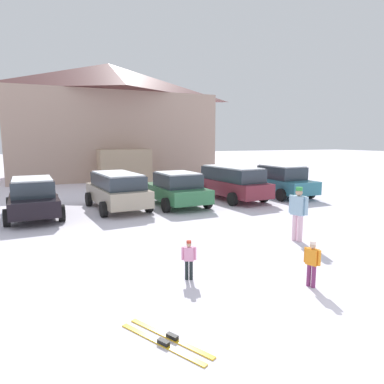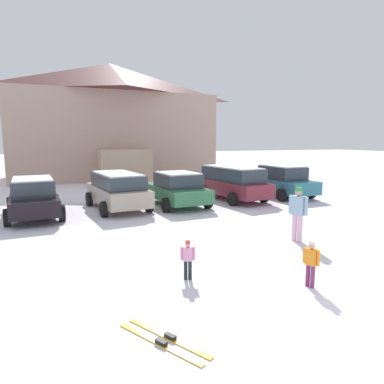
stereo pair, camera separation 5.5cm
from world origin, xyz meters
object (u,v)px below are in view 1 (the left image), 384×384
(parked_beige_suv, at_px, (117,190))
(skier_child_in_pink_snowsuit, at_px, (189,258))
(parked_green_coupe, at_px, (176,189))
(parked_maroon_van, at_px, (231,182))
(parked_teal_hatchback, at_px, (279,181))
(skier_adult_in_blue_parka, at_px, (298,211))
(parked_black_sedan, at_px, (33,197))
(pair_of_skis, at_px, (166,340))
(skier_child_in_orange_jacket, at_px, (312,261))
(ski_lodge, at_px, (110,120))

(parked_beige_suv, bearing_deg, skier_child_in_pink_snowsuit, -90.26)
(parked_green_coupe, relative_size, parked_maroon_van, 0.84)
(parked_teal_hatchback, bearing_deg, skier_adult_in_blue_parka, -123.52)
(parked_teal_hatchback, height_order, skier_child_in_pink_snowsuit, parked_teal_hatchback)
(skier_child_in_pink_snowsuit, bearing_deg, skier_adult_in_blue_parka, 18.73)
(parked_black_sedan, xyz_separation_m, skier_child_in_pink_snowsuit, (3.36, -8.25, -0.30))
(pair_of_skis, bearing_deg, parked_black_sedan, 101.68)
(parked_teal_hatchback, bearing_deg, skier_child_in_orange_jacket, -123.95)
(parked_black_sedan, xyz_separation_m, parked_green_coupe, (6.09, -0.08, 0.00))
(parked_beige_suv, distance_m, parked_teal_hatchback, 8.89)
(parked_green_coupe, relative_size, skier_child_in_pink_snowsuit, 4.64)
(parked_green_coupe, xyz_separation_m, skier_child_in_pink_snowsuit, (-2.74, -8.17, -0.30))
(parked_beige_suv, height_order, skier_adult_in_blue_parka, skier_adult_in_blue_parka)
(parked_black_sedan, relative_size, parked_maroon_van, 0.94)
(ski_lodge, distance_m, skier_child_in_orange_jacket, 24.59)
(parked_teal_hatchback, xyz_separation_m, skier_child_in_orange_jacket, (-6.70, -9.95, -0.30))
(parked_beige_suv, height_order, pair_of_skis, parked_beige_suv)
(parked_beige_suv, height_order, skier_child_in_pink_snowsuit, parked_beige_suv)
(parked_green_coupe, bearing_deg, parked_black_sedan, 179.22)
(parked_green_coupe, bearing_deg, skier_child_in_pink_snowsuit, -108.54)
(parked_black_sedan, bearing_deg, parked_teal_hatchback, 1.64)
(skier_adult_in_blue_parka, bearing_deg, parked_green_coupe, 101.96)
(skier_child_in_pink_snowsuit, bearing_deg, parked_green_coupe, 71.46)
(parked_black_sedan, distance_m, parked_beige_suv, 3.40)
(skier_child_in_pink_snowsuit, xyz_separation_m, pair_of_skis, (-1.23, -2.05, -0.48))
(ski_lodge, height_order, parked_maroon_van, ski_lodge)
(parked_black_sedan, distance_m, parked_maroon_van, 9.29)
(ski_lodge, bearing_deg, skier_adult_in_blue_parka, -85.06)
(skier_child_in_pink_snowsuit, bearing_deg, skier_child_in_orange_jacket, -31.23)
(skier_child_in_pink_snowsuit, height_order, pair_of_skis, skier_child_in_pink_snowsuit)
(parked_beige_suv, height_order, parked_maroon_van, parked_maroon_van)
(ski_lodge, relative_size, parked_beige_suv, 3.59)
(ski_lodge, relative_size, parked_teal_hatchback, 3.49)
(parked_maroon_van, bearing_deg, ski_lodge, 104.22)
(parked_teal_hatchback, bearing_deg, parked_green_coupe, -175.99)
(skier_child_in_pink_snowsuit, relative_size, skier_child_in_orange_jacket, 0.90)
(ski_lodge, height_order, parked_beige_suv, ski_lodge)
(skier_adult_in_blue_parka, bearing_deg, parked_beige_suv, 120.41)
(parked_teal_hatchback, bearing_deg, ski_lodge, 114.85)
(parked_green_coupe, xyz_separation_m, skier_child_in_orange_jacket, (-0.51, -9.52, -0.25))
(parked_black_sedan, distance_m, skier_adult_in_blue_parka, 10.17)
(ski_lodge, relative_size, parked_black_sedan, 3.47)
(ski_lodge, relative_size, skier_child_in_orange_jacket, 16.28)
(skier_adult_in_blue_parka, relative_size, skier_child_in_orange_jacket, 1.69)
(parked_green_coupe, bearing_deg, skier_adult_in_blue_parka, -78.04)
(parked_teal_hatchback, height_order, skier_child_in_orange_jacket, parked_teal_hatchback)
(parked_maroon_van, bearing_deg, skier_adult_in_blue_parka, -103.64)
(ski_lodge, xyz_separation_m, skier_adult_in_blue_parka, (1.86, -21.48, -3.75))
(parked_teal_hatchback, relative_size, skier_child_in_orange_jacket, 4.66)
(parked_maroon_van, height_order, skier_child_in_pink_snowsuit, parked_maroon_van)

